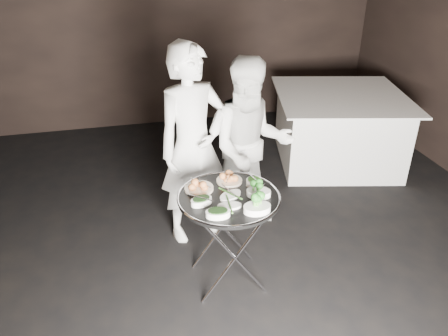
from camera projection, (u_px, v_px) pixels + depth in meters
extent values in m
cube|color=black|center=(225.00, 280.00, 3.59)|extent=(6.00, 7.00, 0.05)
cube|color=black|center=(164.00, 17.00, 5.89)|extent=(6.00, 0.05, 3.00)
cylinder|color=silver|center=(235.00, 258.00, 3.21)|extent=(0.53, 0.02, 0.77)
cylinder|color=silver|center=(235.00, 258.00, 3.21)|extent=(0.53, 0.02, 0.77)
cylinder|color=silver|center=(222.00, 226.00, 3.56)|extent=(0.53, 0.02, 0.77)
cylinder|color=silver|center=(222.00, 226.00, 3.56)|extent=(0.53, 0.02, 0.77)
cylinder|color=silver|center=(199.00, 206.00, 3.17)|extent=(0.02, 0.45, 0.02)
cylinder|color=silver|center=(258.00, 199.00, 3.26)|extent=(0.02, 0.45, 0.02)
cylinder|color=black|center=(229.00, 198.00, 3.20)|extent=(0.75, 0.75, 0.03)
torus|color=silver|center=(229.00, 197.00, 3.19)|extent=(0.76, 0.76, 0.02)
cylinder|color=beige|center=(199.00, 188.00, 3.27)|extent=(0.22, 0.22, 0.02)
cylinder|color=beige|center=(229.00, 181.00, 3.38)|extent=(0.20, 0.20, 0.02)
cylinder|color=white|center=(254.00, 182.00, 3.33)|extent=(0.12, 0.12, 0.04)
cylinder|color=silver|center=(200.00, 182.00, 3.27)|extent=(0.12, 0.17, 0.01)
cylinder|color=silver|center=(228.00, 176.00, 3.36)|extent=(0.09, 0.19, 0.01)
cylinder|color=silver|center=(254.00, 178.00, 3.33)|extent=(0.05, 0.20, 0.01)
cylinder|color=silver|center=(200.00, 198.00, 3.08)|extent=(0.16, 0.13, 0.01)
cylinder|color=silver|center=(260.00, 190.00, 3.17)|extent=(0.14, 0.16, 0.01)
cylinder|color=silver|center=(228.00, 190.00, 3.17)|extent=(0.07, 0.19, 0.01)
imported|color=silver|center=(193.00, 147.00, 3.72)|extent=(0.76, 0.63, 1.77)
imported|color=silver|center=(251.00, 147.00, 3.90)|extent=(0.83, 0.67, 1.62)
cube|color=white|center=(337.00, 129.00, 5.26)|extent=(1.31, 1.31, 0.82)
cube|color=white|center=(342.00, 96.00, 5.06)|extent=(1.48, 1.48, 0.02)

